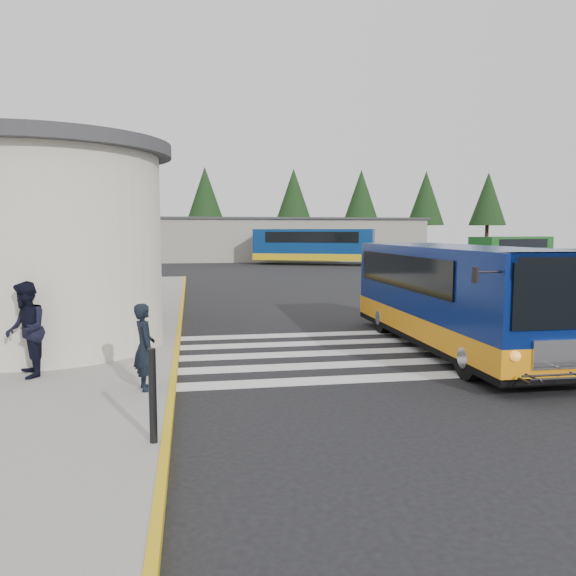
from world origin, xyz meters
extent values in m
plane|color=black|center=(0.00, 0.00, 0.00)|extent=(140.00, 140.00, 0.00)
cube|color=gray|center=(-9.00, 4.00, 0.07)|extent=(10.00, 34.00, 0.15)
cube|color=gold|center=(-4.05, 4.00, 0.08)|extent=(0.12, 34.00, 0.16)
cylinder|color=beige|center=(-7.00, 0.50, 2.40)|extent=(5.20, 5.20, 4.50)
cylinder|color=#38383A|center=(-7.00, 0.50, 4.80)|extent=(5.80, 5.80, 0.30)
cube|color=black|center=(-6.48, 5.00, 1.25)|extent=(0.08, 1.20, 2.20)
cube|color=#38383A|center=(-6.00, 5.00, 2.55)|extent=(1.20, 1.80, 0.12)
cube|color=silver|center=(-0.50, -3.20, 0.01)|extent=(8.00, 0.55, 0.01)
cube|color=silver|center=(-0.50, -2.00, 0.01)|extent=(8.00, 0.55, 0.01)
cube|color=silver|center=(-0.50, -0.80, 0.01)|extent=(8.00, 0.55, 0.01)
cube|color=silver|center=(-0.50, 0.40, 0.01)|extent=(8.00, 0.55, 0.01)
cube|color=silver|center=(-0.50, 1.60, 0.01)|extent=(8.00, 0.55, 0.01)
cube|color=gray|center=(6.00, 42.00, 2.00)|extent=(26.00, 8.00, 4.00)
cube|color=#38383A|center=(6.00, 42.00, 4.10)|extent=(26.40, 8.40, 0.20)
cylinder|color=black|center=(-22.00, 50.00, 1.80)|extent=(0.44, 0.44, 3.60)
cone|color=black|center=(-22.00, 50.00, 6.80)|extent=(4.40, 4.40, 6.40)
cylinder|color=black|center=(-12.00, 50.00, 1.80)|extent=(0.44, 0.44, 3.60)
cone|color=black|center=(-12.00, 50.00, 6.80)|extent=(4.40, 4.40, 6.40)
cylinder|color=black|center=(-2.00, 50.00, 1.80)|extent=(0.44, 0.44, 3.60)
cone|color=black|center=(-2.00, 50.00, 6.80)|extent=(4.40, 4.40, 6.40)
cylinder|color=black|center=(8.00, 50.00, 1.80)|extent=(0.44, 0.44, 3.60)
cone|color=black|center=(8.00, 50.00, 6.80)|extent=(4.40, 4.40, 6.40)
cylinder|color=black|center=(16.00, 50.00, 1.80)|extent=(0.44, 0.44, 3.60)
cone|color=black|center=(16.00, 50.00, 6.80)|extent=(4.40, 4.40, 6.40)
cylinder|color=black|center=(24.00, 50.00, 1.80)|extent=(0.44, 0.44, 3.60)
cone|color=black|center=(24.00, 50.00, 6.80)|extent=(4.40, 4.40, 6.40)
cylinder|color=black|center=(32.00, 50.00, 1.80)|extent=(0.44, 0.44, 3.60)
cone|color=black|center=(32.00, 50.00, 6.80)|extent=(4.40, 4.40, 6.40)
cube|color=#071859|center=(2.70, -0.85, 1.45)|extent=(2.38, 8.32, 2.17)
cube|color=orange|center=(2.70, -0.85, 0.63)|extent=(2.41, 8.35, 0.52)
cube|color=black|center=(2.70, -0.85, 0.32)|extent=(2.40, 8.34, 0.20)
cube|color=black|center=(2.66, -5.02, 1.80)|extent=(2.03, 0.07, 1.15)
cube|color=silver|center=(2.66, -5.03, 0.78)|extent=(1.20, 0.07, 0.51)
cube|color=black|center=(1.53, -0.11, 1.89)|extent=(0.10, 6.09, 0.83)
cube|color=black|center=(3.88, -0.13, 1.89)|extent=(0.10, 6.09, 0.83)
cylinder|color=black|center=(1.66, -3.61, 0.44)|extent=(0.28, 0.89, 0.89)
cylinder|color=black|center=(3.69, -3.63, 0.44)|extent=(0.28, 0.89, 0.89)
cylinder|color=black|center=(1.71, 1.55, 0.44)|extent=(0.28, 0.89, 0.89)
cylinder|color=black|center=(3.73, 1.53, 0.44)|extent=(0.28, 0.89, 0.89)
cube|color=black|center=(1.05, -4.85, 2.17)|extent=(0.05, 0.17, 0.28)
imported|color=black|center=(-4.50, -3.76, 0.91)|extent=(0.49, 0.63, 1.52)
imported|color=black|center=(-6.76, -2.51, 1.06)|extent=(0.93, 1.05, 1.82)
cylinder|color=black|center=(-4.20, -6.31, 0.78)|extent=(0.10, 0.10, 1.25)
cube|color=navy|center=(6.86, 33.97, 1.76)|extent=(10.56, 6.51, 2.62)
cube|color=gold|center=(6.86, 33.97, 0.71)|extent=(10.60, 6.55, 0.57)
cube|color=black|center=(6.86, 33.97, 2.39)|extent=(8.47, 5.70, 0.91)
cube|color=#16541A|center=(22.51, 29.02, 1.40)|extent=(8.39, 5.26, 2.08)
cube|color=gold|center=(22.51, 29.02, 0.56)|extent=(8.43, 5.30, 0.45)
cube|color=black|center=(22.51, 29.02, 1.90)|extent=(6.74, 4.60, 0.72)
camera|label=1|loc=(-3.68, -13.60, 2.90)|focal=35.00mm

